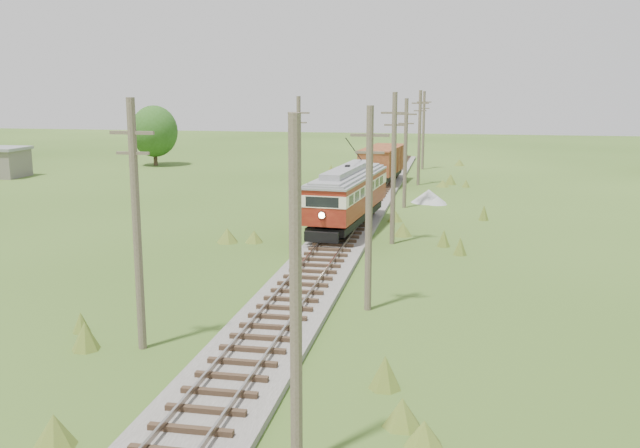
# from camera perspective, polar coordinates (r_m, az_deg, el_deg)

# --- Properties ---
(railbed_main) EXTENTS (3.60, 96.00, 0.57)m
(railbed_main) POSITION_cam_1_polar(r_m,az_deg,el_deg) (46.35, 2.17, -0.39)
(railbed_main) COLOR #605B54
(railbed_main) RESTS_ON ground
(streetcar) EXTENTS (3.93, 12.33, 5.58)m
(streetcar) POSITION_cam_1_polar(r_m,az_deg,el_deg) (45.95, 2.20, 2.56)
(streetcar) COLOR black
(streetcar) RESTS_ON ground
(gondola) EXTENTS (3.81, 9.37, 3.03)m
(gondola) POSITION_cam_1_polar(r_m,az_deg,el_deg) (68.35, 5.03, 5.00)
(gondola) COLOR black
(gondola) RESTS_ON ground
(gravel_pile) EXTENTS (2.94, 3.11, 1.07)m
(gravel_pile) POSITION_cam_1_polar(r_m,az_deg,el_deg) (58.37, 8.79, 2.18)
(gravel_pile) COLOR gray
(gravel_pile) RESTS_ON ground
(utility_pole_r_1) EXTENTS (0.30, 0.30, 8.80)m
(utility_pole_r_1) POSITION_cam_1_polar(r_m,az_deg,el_deg) (17.08, -1.95, -6.02)
(utility_pole_r_1) COLOR brown
(utility_pole_r_1) RESTS_ON ground
(utility_pole_r_2) EXTENTS (1.60, 0.30, 8.60)m
(utility_pole_r_2) POSITION_cam_1_polar(r_m,az_deg,el_deg) (29.55, 3.94, 1.33)
(utility_pole_r_2) COLOR brown
(utility_pole_r_2) RESTS_ON ground
(utility_pole_r_3) EXTENTS (1.60, 0.30, 9.00)m
(utility_pole_r_3) POSITION_cam_1_polar(r_m,az_deg,el_deg) (42.34, 5.91, 4.54)
(utility_pole_r_3) COLOR brown
(utility_pole_r_3) RESTS_ON ground
(utility_pole_r_4) EXTENTS (1.60, 0.30, 8.40)m
(utility_pole_r_4) POSITION_cam_1_polar(r_m,az_deg,el_deg) (55.28, 6.85, 5.73)
(utility_pole_r_4) COLOR brown
(utility_pole_r_4) RESTS_ON ground
(utility_pole_r_5) EXTENTS (1.60, 0.30, 8.90)m
(utility_pole_r_5) POSITION_cam_1_polar(r_m,az_deg,el_deg) (68.18, 7.95, 6.92)
(utility_pole_r_5) COLOR brown
(utility_pole_r_5) RESTS_ON ground
(utility_pole_r_6) EXTENTS (1.60, 0.30, 8.70)m
(utility_pole_r_6) POSITION_cam_1_polar(r_m,az_deg,el_deg) (81.15, 8.28, 7.50)
(utility_pole_r_6) COLOR brown
(utility_pole_r_6) RESTS_ON ground
(utility_pole_l_a) EXTENTS (1.60, 0.30, 9.00)m
(utility_pole_l_a) POSITION_cam_1_polar(r_m,az_deg,el_deg) (25.83, -14.47, 0.04)
(utility_pole_l_a) COLOR brown
(utility_pole_l_a) RESTS_ON ground
(utility_pole_l_b) EXTENTS (1.60, 0.30, 8.60)m
(utility_pole_l_b) POSITION_cam_1_polar(r_m,az_deg,el_deg) (52.38, -1.71, 5.62)
(utility_pole_l_b) COLOR brown
(utility_pole_l_b) RESTS_ON ground
(tree_mid_a) EXTENTS (5.46, 5.46, 7.03)m
(tree_mid_a) POSITION_cam_1_polar(r_m,az_deg,el_deg) (86.38, -13.12, 7.24)
(tree_mid_a) COLOR #38281C
(tree_mid_a) RESTS_ON ground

